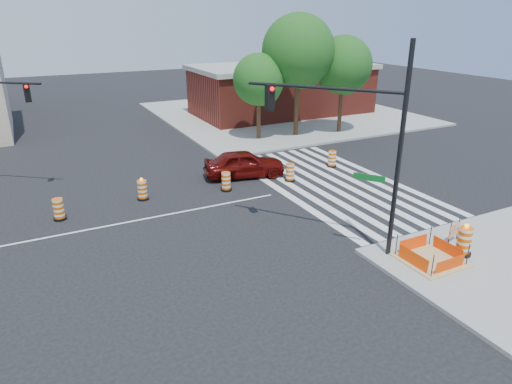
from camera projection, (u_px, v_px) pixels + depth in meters
ground at (138, 220)px, 21.13m from camera, size 120.00×120.00×0.00m
sidewalk_ne at (281, 113)px, 43.65m from camera, size 22.00×22.00×0.15m
crosswalk_east at (332, 183)px, 25.75m from camera, size 6.75×13.50×0.01m
lane_centerline at (138, 220)px, 21.13m from camera, size 14.00×0.12×0.01m
excavation_pit at (430, 258)px, 17.38m from camera, size 2.20×2.20×0.90m
brick_storefront at (282, 90)px, 42.84m from camera, size 16.50×8.50×4.60m
red_coupe at (244, 164)px, 26.53m from camera, size 4.96×2.80×1.59m
signal_pole_se at (355, 130)px, 16.81m from camera, size 3.84×4.87×8.03m
pit_drum at (464, 242)px, 17.62m from camera, size 0.67×0.67×1.32m
barricade at (454, 230)px, 18.60m from camera, size 0.80×0.25×0.97m
tree_north_c at (259, 83)px, 33.13m from camera, size 3.75×3.75×6.38m
tree_north_d at (298, 55)px, 33.50m from camera, size 5.35×5.35×9.10m
tree_north_e at (343, 68)px, 34.88m from camera, size 4.43×4.43×7.53m
median_drum_2 at (59, 210)px, 21.05m from camera, size 0.60×0.60×1.02m
median_drum_3 at (142, 190)px, 23.35m from camera, size 0.60×0.60×1.18m
median_drum_4 at (226, 182)px, 24.54m from camera, size 0.60×0.60×1.02m
median_drum_5 at (290, 173)px, 25.95m from camera, size 0.60×0.60×1.02m
median_drum_6 at (332, 159)px, 28.39m from camera, size 0.60×0.60×1.02m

